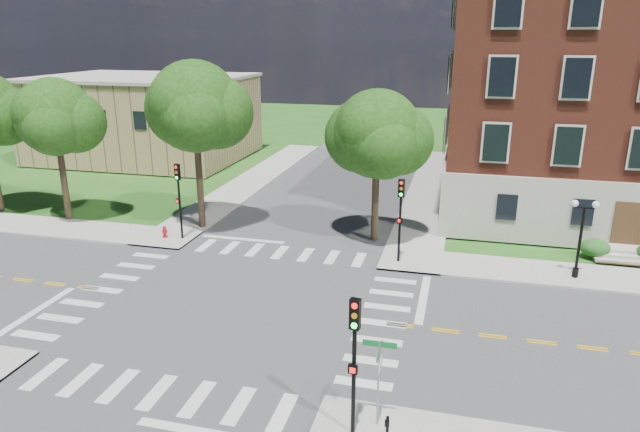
% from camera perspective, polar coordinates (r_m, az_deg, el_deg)
% --- Properties ---
extents(ground, '(160.00, 160.00, 0.00)m').
position_cam_1_polar(ground, '(28.05, -8.66, -8.85)').
color(ground, '#275718').
rests_on(ground, ground).
extents(road_ew, '(90.00, 12.00, 0.01)m').
position_cam_1_polar(road_ew, '(28.05, -8.66, -8.84)').
color(road_ew, '#3D3D3F').
rests_on(road_ew, ground).
extents(road_ns, '(12.00, 90.00, 0.01)m').
position_cam_1_polar(road_ns, '(28.05, -8.66, -8.84)').
color(road_ns, '#3D3D3F').
rests_on(road_ns, ground).
extents(sidewalk_ne, '(34.00, 34.00, 0.12)m').
position_cam_1_polar(sidewalk_ne, '(40.66, 20.92, -1.23)').
color(sidewalk_ne, '#9E9B93').
rests_on(sidewalk_ne, ground).
extents(sidewalk_nw, '(34.00, 34.00, 0.12)m').
position_cam_1_polar(sidewalk_nw, '(47.72, -18.69, 1.73)').
color(sidewalk_nw, '#9E9B93').
rests_on(sidewalk_nw, ground).
extents(crosswalk_east, '(2.20, 10.20, 0.02)m').
position_cam_1_polar(crosswalk_east, '(26.32, 6.23, -10.63)').
color(crosswalk_east, silver).
rests_on(crosswalk_east, ground).
extents(stop_bar_east, '(0.40, 5.50, 0.00)m').
position_cam_1_polar(stop_bar_east, '(28.86, 10.28, -8.15)').
color(stop_bar_east, silver).
rests_on(stop_bar_east, ground).
extents(secondary_building, '(20.40, 15.40, 8.30)m').
position_cam_1_polar(secondary_building, '(62.52, -17.07, 9.46)').
color(secondary_building, '#A08458').
rests_on(secondary_building, ground).
extents(tree_b, '(5.15, 5.15, 9.68)m').
position_cam_1_polar(tree_b, '(42.27, -24.98, 8.96)').
color(tree_b, '#302318').
rests_on(tree_b, ground).
extents(tree_c, '(5.82, 5.82, 10.89)m').
position_cam_1_polar(tree_c, '(37.44, -12.42, 10.61)').
color(tree_c, '#302318').
rests_on(tree_c, ground).
extents(tree_d, '(5.35, 5.35, 9.33)m').
position_cam_1_polar(tree_d, '(34.51, 5.74, 8.13)').
color(tree_d, '#302318').
rests_on(tree_d, ground).
extents(traffic_signal_se, '(0.35, 0.40, 4.80)m').
position_cam_1_polar(traffic_signal_se, '(18.03, 3.44, -13.26)').
color(traffic_signal_se, black).
rests_on(traffic_signal_se, ground).
extents(traffic_signal_ne, '(0.38, 0.45, 4.80)m').
position_cam_1_polar(traffic_signal_ne, '(31.83, 8.05, 0.62)').
color(traffic_signal_ne, black).
rests_on(traffic_signal_ne, ground).
extents(traffic_signal_nw, '(0.38, 0.45, 4.80)m').
position_cam_1_polar(traffic_signal_nw, '(36.28, -13.95, 2.40)').
color(traffic_signal_nw, black).
rests_on(traffic_signal_nw, ground).
extents(twin_lamp_west, '(1.36, 0.36, 4.23)m').
position_cam_1_polar(twin_lamp_west, '(32.61, 24.63, -1.68)').
color(twin_lamp_west, black).
rests_on(twin_lamp_west, ground).
extents(street_sign_pole, '(1.10, 1.10, 3.10)m').
position_cam_1_polar(street_sign_pole, '(18.96, 5.94, -14.75)').
color(street_sign_pole, gray).
rests_on(street_sign_pole, ground).
extents(push_button_post, '(0.14, 0.21, 1.20)m').
position_cam_1_polar(push_button_post, '(18.86, 6.72, -20.61)').
color(push_button_post, black).
rests_on(push_button_post, ground).
extents(fire_hydrant, '(0.35, 0.35, 0.75)m').
position_cam_1_polar(fire_hydrant, '(37.51, -15.26, -1.56)').
color(fire_hydrant, '#A70C17').
rests_on(fire_hydrant, ground).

